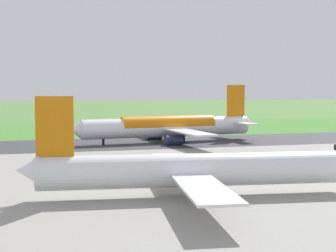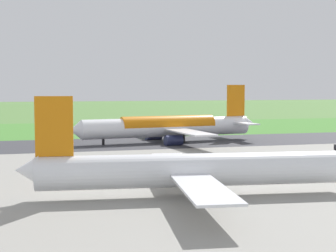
% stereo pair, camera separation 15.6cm
% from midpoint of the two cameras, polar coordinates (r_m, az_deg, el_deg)
% --- Properties ---
extents(ground_plane, '(800.00, 800.00, 0.00)m').
position_cam_midpoint_polar(ground_plane, '(134.83, -4.09, -1.99)').
color(ground_plane, '#547F3D').
extents(runway_asphalt, '(600.00, 29.39, 0.06)m').
position_cam_midpoint_polar(runway_asphalt, '(134.83, -4.09, -1.98)').
color(runway_asphalt, '#38383D').
rests_on(runway_asphalt, ground).
extents(apron_concrete, '(440.00, 110.00, 0.05)m').
position_cam_midpoint_polar(apron_concrete, '(73.00, 5.40, -7.53)').
color(apron_concrete, gray).
rests_on(apron_concrete, ground).
extents(grass_verge_foreground, '(600.00, 80.00, 0.04)m').
position_cam_midpoint_polar(grass_verge_foreground, '(176.59, -6.64, -0.47)').
color(grass_verge_foreground, '#478534').
rests_on(grass_verge_foreground, ground).
extents(airliner_main, '(54.11, 44.41, 15.88)m').
position_cam_midpoint_polar(airliner_main, '(136.70, 0.11, -0.06)').
color(airliner_main, white).
rests_on(airliner_main, ground).
extents(airliner_parked_mid, '(47.97, 39.34, 14.00)m').
position_cam_midpoint_polar(airliner_parked_mid, '(69.15, 2.67, -4.98)').
color(airliner_parked_mid, white).
rests_on(airliner_parked_mid, ground).
extents(no_stopping_sign, '(0.60, 0.10, 2.99)m').
position_cam_midpoint_polar(no_stopping_sign, '(177.09, -2.37, 0.14)').
color(no_stopping_sign, slate).
rests_on(no_stopping_sign, ground).
extents(traffic_cone_orange, '(0.40, 0.40, 0.55)m').
position_cam_midpoint_polar(traffic_cone_orange, '(174.37, -4.41, -0.43)').
color(traffic_cone_orange, orange).
rests_on(traffic_cone_orange, ground).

